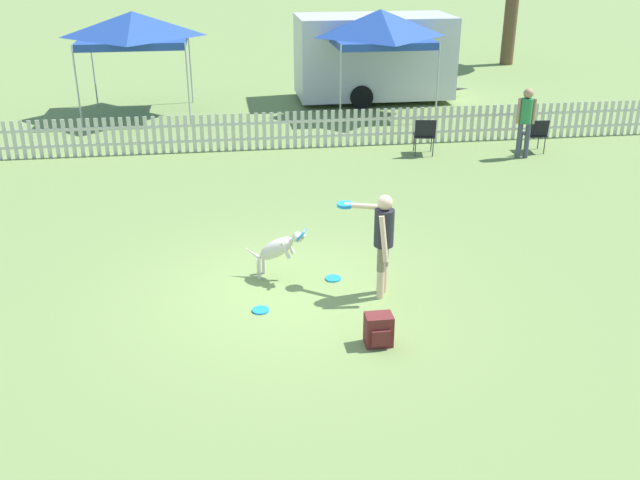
% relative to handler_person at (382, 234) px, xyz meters
% --- Properties ---
extents(ground_plane, '(240.00, 240.00, 0.00)m').
position_rel_handler_person_xyz_m(ground_plane, '(-1.30, 0.21, -0.95)').
color(ground_plane, olive).
extents(handler_person, '(0.77, 0.93, 1.54)m').
position_rel_handler_person_xyz_m(handler_person, '(0.00, 0.00, 0.00)').
color(handler_person, beige).
rests_on(handler_person, ground_plane).
extents(leaping_dog, '(0.98, 0.60, 0.88)m').
position_rel_handler_person_xyz_m(leaping_dog, '(-1.41, 0.71, -0.44)').
color(leaping_dog, beige).
rests_on(leaping_dog, ground_plane).
extents(frisbee_near_handler, '(0.24, 0.24, 0.02)m').
position_rel_handler_person_xyz_m(frisbee_near_handler, '(-1.75, -0.26, -0.94)').
color(frisbee_near_handler, '#1E8CD8').
rests_on(frisbee_near_handler, ground_plane).
extents(frisbee_near_dog, '(0.24, 0.24, 0.02)m').
position_rel_handler_person_xyz_m(frisbee_near_dog, '(-0.59, 0.57, -0.94)').
color(frisbee_near_dog, '#1E8CD8').
rests_on(frisbee_near_dog, ground_plane).
extents(backpack_on_grass, '(0.35, 0.30, 0.42)m').
position_rel_handler_person_xyz_m(backpack_on_grass, '(-0.32, -1.34, -0.75)').
color(backpack_on_grass, maroon).
rests_on(backpack_on_grass, ground_plane).
extents(picket_fence, '(24.26, 0.04, 0.90)m').
position_rel_handler_person_xyz_m(picket_fence, '(-1.30, 7.75, -0.50)').
color(picket_fence, beige).
rests_on(picket_fence, ground_plane).
extents(folding_chair_blue_left, '(0.51, 0.53, 0.82)m').
position_rel_handler_person_xyz_m(folding_chair_blue_left, '(5.22, 6.54, -0.47)').
color(folding_chair_blue_left, '#333338').
rests_on(folding_chair_blue_left, ground_plane).
extents(folding_chair_center, '(0.56, 0.58, 0.88)m').
position_rel_handler_person_xyz_m(folding_chair_center, '(2.56, 6.72, -0.43)').
color(folding_chair_center, '#333338').
rests_on(folding_chair_center, ground_plane).
extents(canopy_tent_main, '(2.90, 2.90, 2.86)m').
position_rel_handler_person_xyz_m(canopy_tent_main, '(-4.36, 11.77, 1.47)').
color(canopy_tent_main, '#B2B2B2').
rests_on(canopy_tent_main, ground_plane).
extents(canopy_tent_secondary, '(2.71, 2.71, 2.89)m').
position_rel_handler_person_xyz_m(canopy_tent_secondary, '(2.41, 11.05, 1.46)').
color(canopy_tent_secondary, '#B2B2B2').
rests_on(canopy_tent_secondary, ground_plane).
extents(spectator_standing, '(0.41, 0.27, 1.61)m').
position_rel_handler_person_xyz_m(spectator_standing, '(4.76, 6.19, 0.02)').
color(spectator_standing, '#474C5B').
rests_on(spectator_standing, ground_plane).
extents(equipment_trailer, '(5.47, 2.50, 2.54)m').
position_rel_handler_person_xyz_m(equipment_trailer, '(2.62, 12.81, 0.38)').
color(equipment_trailer, silver).
rests_on(equipment_trailer, ground_plane).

